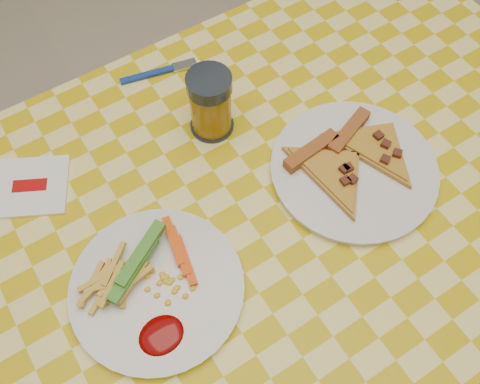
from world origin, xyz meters
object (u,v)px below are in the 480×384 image
at_px(drink_glass, 211,104).
at_px(table, 260,257).
at_px(plate_left, 157,289).
at_px(plate_right, 354,170).

bearing_deg(drink_glass, table, -101.61).
bearing_deg(table, plate_left, 176.45).
relative_size(plate_left, plate_right, 0.93).
relative_size(plate_right, drink_glass, 2.20).
xyz_separation_m(table, plate_right, (0.19, 0.02, 0.08)).
distance_m(table, plate_left, 0.19).
xyz_separation_m(plate_right, drink_glass, (-0.14, 0.20, 0.05)).
bearing_deg(plate_left, plate_right, 1.03).
xyz_separation_m(plate_left, drink_glass, (0.21, 0.21, 0.05)).
bearing_deg(table, plate_right, 5.16).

